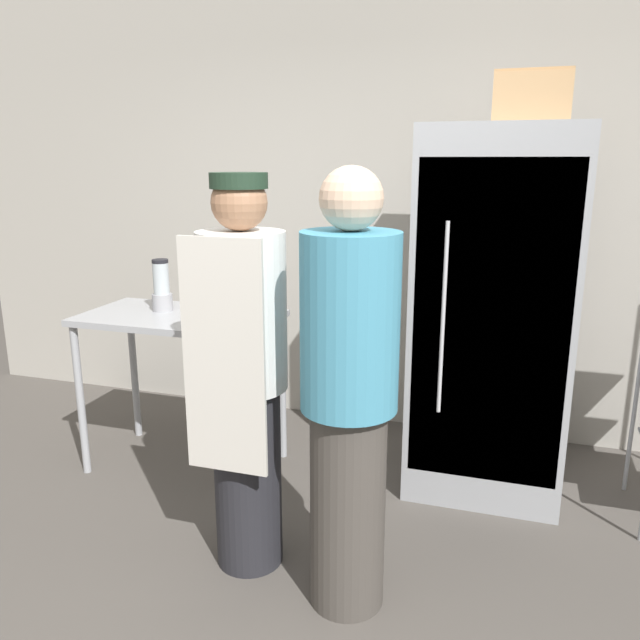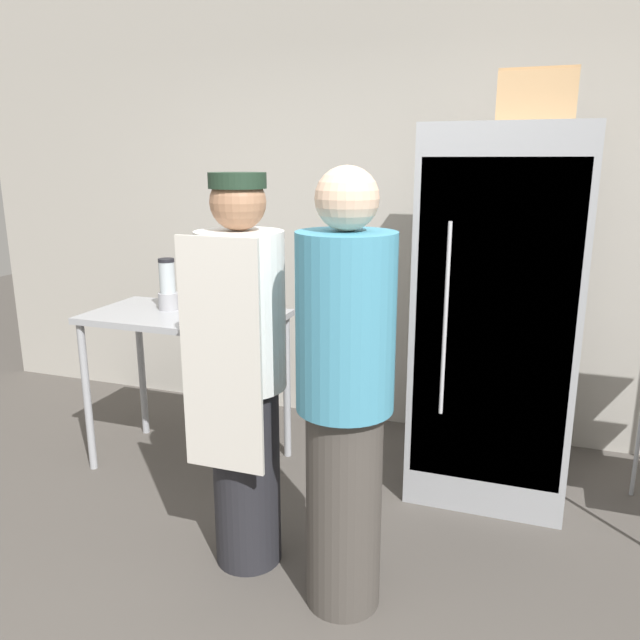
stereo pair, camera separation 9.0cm
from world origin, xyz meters
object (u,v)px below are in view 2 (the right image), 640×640
at_px(refrigerator, 497,318).
at_px(person_baker, 243,373).
at_px(cardboard_storage_box, 537,97).
at_px(donut_box, 232,314).
at_px(blender_pitcher, 168,287).
at_px(person_customer, 345,397).

relative_size(refrigerator, person_baker, 1.13).
bearing_deg(cardboard_storage_box, donut_box, -167.06).
distance_m(donut_box, person_baker, 0.77).
distance_m(refrigerator, blender_pitcher, 1.85).
distance_m(refrigerator, cardboard_storage_box, 1.09).
bearing_deg(person_customer, person_baker, 165.86).
bearing_deg(donut_box, blender_pitcher, 163.37).
height_order(donut_box, blender_pitcher, blender_pitcher).
relative_size(blender_pitcher, person_baker, 0.17).
bearing_deg(blender_pitcher, refrigerator, 7.19).
xyz_separation_m(blender_pitcher, cardboard_storage_box, (1.95, 0.19, 1.00)).
relative_size(blender_pitcher, cardboard_storage_box, 0.85).
xyz_separation_m(blender_pitcher, person_customer, (1.36, -0.93, -0.16)).
distance_m(refrigerator, donut_box, 1.40).
bearing_deg(person_customer, refrigerator, 67.71).
height_order(cardboard_storage_box, person_customer, cardboard_storage_box).
xyz_separation_m(cardboard_storage_box, person_customer, (-0.59, -1.12, -1.16)).
bearing_deg(cardboard_storage_box, blender_pitcher, -174.42).
xyz_separation_m(donut_box, cardboard_storage_box, (1.46, 0.34, 1.09)).
bearing_deg(person_baker, donut_box, 120.27).
height_order(donut_box, person_baker, person_baker).
distance_m(donut_box, blender_pitcher, 0.52).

